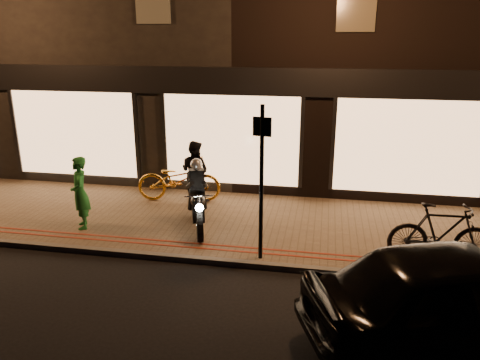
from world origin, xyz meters
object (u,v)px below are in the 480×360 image
person_green (80,193)px  bicycle_gold (179,180)px  motorcycle (198,202)px  sign_post (261,176)px  parked_car (463,296)px

person_green → bicycle_gold: bearing=112.3°
motorcycle → sign_post: (1.58, -1.20, 1.06)m
motorcycle → sign_post: sign_post is taller
motorcycle → person_green: (-2.58, -0.42, 0.20)m
sign_post → bicycle_gold: bearing=131.6°
parked_car → person_green: bearing=48.3°
sign_post → person_green: size_ratio=1.83×
motorcycle → bicycle_gold: 1.94m
motorcycle → parked_car: bearing=-52.0°
motorcycle → parked_car: 5.69m
sign_post → person_green: (-4.16, 0.77, -0.86)m
bicycle_gold → person_green: person_green is taller
person_green → parked_car: (7.32, -2.72, -0.16)m
bicycle_gold → motorcycle: bearing=-158.0°
person_green → parked_car: 7.81m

